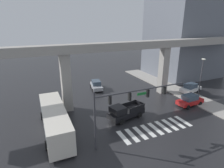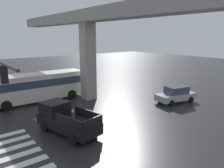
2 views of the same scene
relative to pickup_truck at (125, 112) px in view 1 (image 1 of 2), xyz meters
name	(u,v)px [view 1 (image 1 of 2)]	position (x,y,z in m)	size (l,w,h in m)	color
ground_plane	(132,110)	(2.30, 1.84, -0.99)	(120.00, 120.00, 0.00)	#232326
crosswalk_stripes	(156,129)	(2.30, -3.69, -0.98)	(9.35, 2.80, 0.01)	silver
elevated_overpass	(121,52)	(2.30, 5.86, 6.95)	(51.05, 1.91, 9.45)	#9E9991
sidewalk_east	(182,93)	(13.91, 3.84, -0.91)	(4.00, 36.00, 0.15)	#9E9991
pickup_truck	(125,112)	(0.00, 0.00, 0.00)	(5.39, 2.96, 2.08)	black
city_bus	(54,119)	(-8.81, 0.67, 0.73)	(2.91, 10.83, 2.99)	beige
sedan_white	(191,88)	(15.59, 3.61, -0.14)	(4.56, 2.56, 1.72)	silver
sedan_red	(190,100)	(11.19, -0.41, -0.14)	(4.40, 2.15, 1.72)	red
sedan_silver	(96,85)	(0.50, 12.40, -0.14)	(2.49, 4.53, 1.72)	#A8AAAF
traffic_signal_mast	(128,100)	(-1.90, -4.18, 3.69)	(10.89, 0.32, 6.20)	#38383D
street_lamp_near_corner	(201,76)	(12.71, -0.49, 3.57)	(0.44, 0.70, 7.24)	#38383D
fire_hydrant	(194,101)	(12.31, -0.16, -0.56)	(0.24, 0.24, 0.85)	red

